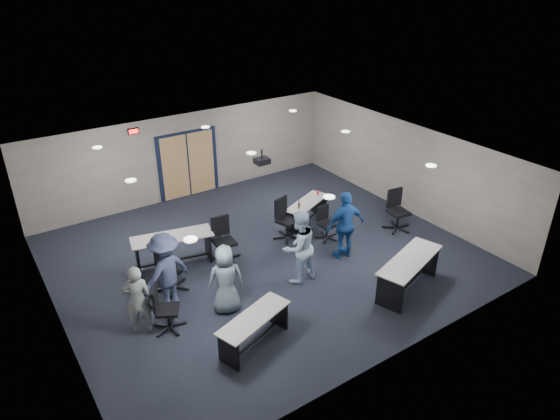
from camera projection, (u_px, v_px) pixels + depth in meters
floor at (264, 255)px, 12.96m from camera, size 10.00×10.00×0.00m
back_wall at (187, 156)px, 15.68m from camera, size 10.00×0.04×2.70m
front_wall at (395, 302)px, 9.02m from camera, size 10.00×0.04×2.70m
left_wall at (49, 273)px, 9.86m from camera, size 0.04×9.00×2.70m
right_wall at (405, 167)px, 14.84m from camera, size 0.04×9.00×2.70m
ceiling at (262, 158)px, 11.74m from camera, size 10.00×9.00×0.04m
double_door at (188, 165)px, 15.79m from camera, size 2.00×0.07×2.20m
exit_sign at (133, 131)px, 14.35m from camera, size 0.32×0.07×0.18m
ceiling_projector at (262, 161)px, 12.39m from camera, size 0.35×0.32×0.37m
ceiling_can_lights at (257, 156)px, 11.94m from camera, size 6.24×5.74×0.02m
table_front_left at (254, 326)px, 9.79m from camera, size 1.76×1.06×0.68m
table_front_right at (409, 269)px, 11.38m from camera, size 2.16×1.27×0.83m
table_back_left at (173, 245)px, 12.36m from camera, size 2.08×1.07×0.80m
table_back_right at (307, 209)px, 14.35m from camera, size 1.73×1.16×0.91m
chair_back_a at (171, 268)px, 11.42m from camera, size 0.93×0.93×1.12m
chair_back_b at (224, 241)px, 12.49m from camera, size 0.79×0.79×1.16m
chair_back_c at (288, 219)px, 13.51m from camera, size 0.91×0.91×1.16m
chair_back_d at (327, 223)px, 13.53m from camera, size 0.62×0.62×0.94m
chair_loose_left at (167, 308)px, 10.19m from camera, size 0.88×0.88×1.03m
chair_loose_right at (399, 211)px, 13.95m from camera, size 0.83×0.83×1.17m
person_gray at (138, 300)px, 9.99m from camera, size 0.67×0.55×1.58m
person_plaid at (226, 279)px, 10.62m from camera, size 0.89×0.71×1.59m
person_lightblue at (299, 247)px, 11.58m from camera, size 0.94×0.75×1.83m
person_navy at (345, 225)px, 12.52m from camera, size 1.11×0.57×1.82m
person_back at (166, 272)px, 10.68m from camera, size 1.32×0.99×1.82m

